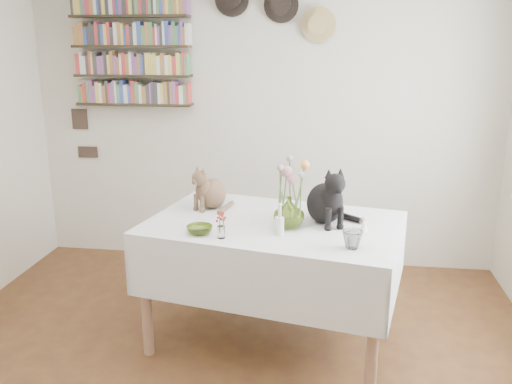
# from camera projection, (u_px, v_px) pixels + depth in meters

# --- Properties ---
(room) EXTENTS (4.08, 4.58, 2.58)m
(room) POSITION_uv_depth(u_px,v_px,m) (201.00, 193.00, 2.49)
(room) COLOR brown
(room) RESTS_ON ground
(dining_table) EXTENTS (1.72, 1.28, 0.83)m
(dining_table) POSITION_uv_depth(u_px,v_px,m) (274.00, 252.00, 3.45)
(dining_table) COLOR white
(dining_table) RESTS_ON room
(tabby_cat) EXTENTS (0.32, 0.33, 0.30)m
(tabby_cat) POSITION_uv_depth(u_px,v_px,m) (212.00, 186.00, 3.65)
(tabby_cat) COLOR brown
(tabby_cat) RESTS_ON dining_table
(black_cat) EXTENTS (0.36, 0.39, 0.38)m
(black_cat) POSITION_uv_depth(u_px,v_px,m) (325.00, 193.00, 3.35)
(black_cat) COLOR black
(black_cat) RESTS_ON dining_table
(flower_vase) EXTENTS (0.24, 0.24, 0.19)m
(flower_vase) POSITION_uv_depth(u_px,v_px,m) (289.00, 212.00, 3.27)
(flower_vase) COLOR #94AF3C
(flower_vase) RESTS_ON dining_table
(green_bowl) EXTENTS (0.17, 0.17, 0.05)m
(green_bowl) POSITION_uv_depth(u_px,v_px,m) (200.00, 230.00, 3.18)
(green_bowl) COLOR #94AF3C
(green_bowl) RESTS_ON dining_table
(drinking_glass) EXTENTS (0.12, 0.12, 0.10)m
(drinking_glass) POSITION_uv_depth(u_px,v_px,m) (352.00, 240.00, 2.95)
(drinking_glass) COLOR white
(drinking_glass) RESTS_ON dining_table
(candlestick) EXTENTS (0.05, 0.05, 0.19)m
(candlestick) POSITION_uv_depth(u_px,v_px,m) (280.00, 224.00, 3.15)
(candlestick) COLOR white
(candlestick) RESTS_ON dining_table
(berry_jar) EXTENTS (0.05, 0.05, 0.18)m
(berry_jar) POSITION_uv_depth(u_px,v_px,m) (221.00, 225.00, 3.10)
(berry_jar) COLOR white
(berry_jar) RESTS_ON dining_table
(porcelain_figurine) EXTENTS (0.05, 0.05, 0.10)m
(porcelain_figurine) POSITION_uv_depth(u_px,v_px,m) (364.00, 225.00, 3.21)
(porcelain_figurine) COLOR white
(porcelain_figurine) RESTS_ON dining_table
(flower_bouquet) EXTENTS (0.17, 0.13, 0.39)m
(flower_bouquet) POSITION_uv_depth(u_px,v_px,m) (290.00, 173.00, 3.21)
(flower_bouquet) COLOR #4C7233
(flower_bouquet) RESTS_ON flower_vase
(bookshelf_unit) EXTENTS (1.00, 0.16, 0.91)m
(bookshelf_unit) POSITION_uv_depth(u_px,v_px,m) (132.00, 51.00, 4.54)
(bookshelf_unit) COLOR black
(bookshelf_unit) RESTS_ON room
(wall_hats) EXTENTS (0.98, 0.09, 0.48)m
(wall_hats) POSITION_uv_depth(u_px,v_px,m) (277.00, 9.00, 4.31)
(wall_hats) COLOR black
(wall_hats) RESTS_ON room
(wall_art_plaques) EXTENTS (0.21, 0.02, 0.44)m
(wall_art_plaques) POSITION_uv_depth(u_px,v_px,m) (83.00, 133.00, 4.87)
(wall_art_plaques) COLOR #38281E
(wall_art_plaques) RESTS_ON room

